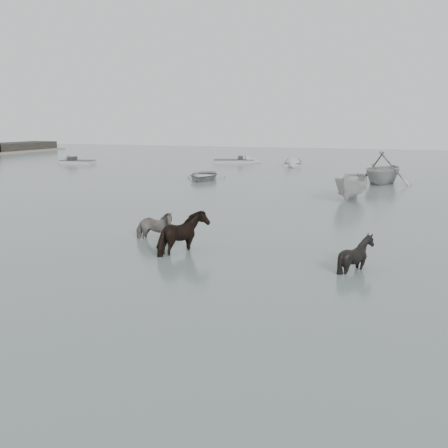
% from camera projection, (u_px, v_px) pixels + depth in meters
% --- Properties ---
extents(ground, '(140.00, 140.00, 0.00)m').
position_uv_depth(ground, '(245.00, 258.00, 16.16)').
color(ground, '#576761').
rests_on(ground, ground).
extents(pony_pinto, '(1.67, 0.78, 1.40)m').
position_uv_depth(pony_pinto, '(154.00, 222.00, 18.32)').
color(pony_pinto, black).
rests_on(pony_pinto, ground).
extents(pony_dark, '(1.57, 1.78, 1.66)m').
position_uv_depth(pony_dark, '(184.00, 228.00, 16.61)').
color(pony_dark, black).
rests_on(pony_dark, ground).
extents(pony_black, '(1.57, 1.47, 1.43)m').
position_uv_depth(pony_black, '(357.00, 246.00, 14.71)').
color(pony_black, black).
rests_on(pony_black, ground).
extents(rowboat_lead, '(3.87, 4.83, 0.89)m').
position_uv_depth(rowboat_lead, '(203.00, 174.00, 37.85)').
color(rowboat_lead, '#A7A8A3').
rests_on(rowboat_lead, ground).
extents(rowboat_trail, '(5.56, 5.87, 2.44)m').
position_uv_depth(rowboat_trail, '(383.00, 167.00, 35.13)').
color(rowboat_trail, gray).
rests_on(rowboat_trail, ground).
extents(boat_small, '(1.95, 4.20, 1.57)m').
position_uv_depth(boat_small, '(352.00, 185.00, 28.27)').
color(boat_small, '#A6A7A2').
rests_on(boat_small, ground).
extents(skiff_outer, '(4.94, 2.13, 0.75)m').
position_uv_depth(skiff_outer, '(78.00, 160.00, 52.33)').
color(skiff_outer, '#A1A09D').
rests_on(skiff_outer, ground).
extents(skiff_mid, '(2.68, 6.10, 0.75)m').
position_uv_depth(skiff_mid, '(293.00, 162.00, 50.01)').
color(skiff_mid, '#989A97').
rests_on(skiff_mid, ground).
extents(skiff_far, '(6.11, 3.60, 0.75)m').
position_uv_depth(skiff_far, '(234.00, 159.00, 53.34)').
color(skiff_far, '#979A97').
rests_on(skiff_far, ground).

